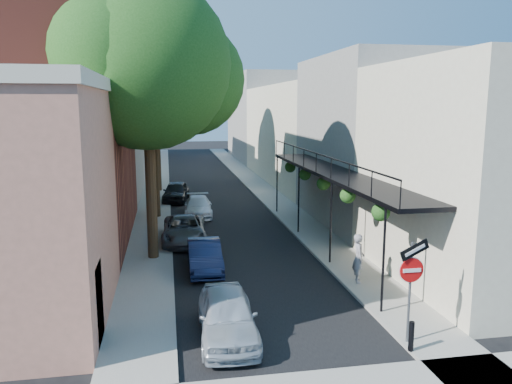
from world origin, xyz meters
name	(u,v)px	position (x,y,z in m)	size (l,w,h in m)	color
ground	(304,376)	(0.00, 0.00, 0.00)	(160.00, 160.00, 0.00)	black
road_surface	(206,184)	(0.00, 30.00, 0.01)	(6.00, 64.00, 0.01)	black
sidewalk_left	(157,185)	(-4.00, 30.00, 0.06)	(2.00, 64.00, 0.12)	gray
sidewalk_right	(254,182)	(4.00, 30.00, 0.06)	(2.00, 64.00, 0.12)	gray
buildings_left	(83,125)	(-9.30, 28.76, 4.94)	(10.10, 59.10, 12.00)	tan
buildings_right	(314,130)	(8.99, 29.49, 4.42)	(9.80, 55.00, 10.00)	beige
sign_post	(411,274)	(3.16, 0.97, 2.04)	(0.89, 0.17, 2.99)	#595B60
bollard	(411,336)	(3.00, 0.50, 0.52)	(0.14, 0.14, 0.80)	black
oak_near	(158,69)	(-3.37, 10.26, 7.88)	(7.48, 6.80, 11.42)	#362615
oak_mid	(160,94)	(-3.42, 18.23, 7.06)	(6.60, 6.00, 10.20)	#362615
oak_far	(161,80)	(-3.35, 27.27, 8.26)	(7.70, 7.00, 11.90)	#362615
parked_car_a	(227,315)	(-1.59, 2.31, 0.66)	(1.57, 3.90, 1.33)	#ACB6BF
parked_car_b	(205,256)	(-1.77, 8.21, 0.59)	(1.26, 3.60, 1.19)	#121A38
parked_car_c	(184,230)	(-2.41, 12.50, 0.61)	(2.02, 4.37, 1.22)	#4F5156
parked_car_d	(198,207)	(-1.40, 18.13, 0.56)	(1.57, 3.86, 1.12)	white
parked_car_e	(176,192)	(-2.60, 22.95, 0.66)	(1.57, 3.90, 1.33)	black
pedestrian	(359,258)	(3.57, 5.63, 1.01)	(0.65, 0.43, 1.78)	gray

